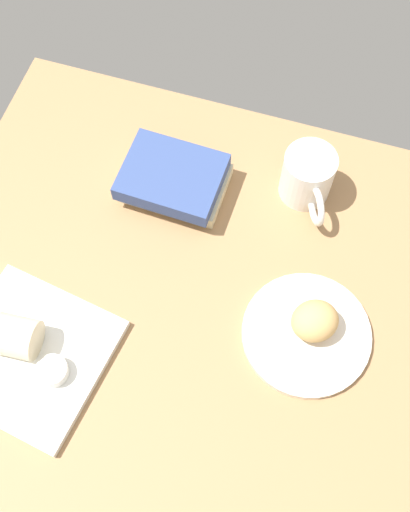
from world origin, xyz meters
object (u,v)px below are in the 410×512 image
(round_plate, at_px, (306,334))
(book_stack, at_px, (173,180))
(square_plate, at_px, (30,355))
(breakfast_wrap, at_px, (3,333))
(sauce_cup, at_px, (53,371))
(coffee_mug, at_px, (308,177))
(scone_pastry, at_px, (315,321))

(round_plate, height_order, book_stack, book_stack)
(square_plate, distance_m, breakfast_wrap, 0.06)
(square_plate, distance_m, sauce_cup, 0.06)
(round_plate, height_order, coffee_mug, coffee_mug)
(sauce_cup, height_order, breakfast_wrap, breakfast_wrap)
(scone_pastry, xyz_separation_m, breakfast_wrap, (0.48, 0.17, 0.01))
(round_plate, bearing_deg, scone_pastry, -113.91)
(square_plate, distance_m, book_stack, 0.40)
(round_plate, xyz_separation_m, square_plate, (0.43, 0.17, 0.00))
(book_stack, bearing_deg, sauce_cup, 79.52)
(sauce_cup, bearing_deg, breakfast_wrap, -17.27)
(sauce_cup, xyz_separation_m, breakfast_wrap, (0.09, -0.03, 0.02))
(square_plate, xyz_separation_m, coffee_mug, (-0.36, -0.45, 0.05))
(round_plate, distance_m, sauce_cup, 0.43)
(breakfast_wrap, height_order, coffee_mug, coffee_mug)
(square_plate, height_order, book_stack, book_stack)
(square_plate, bearing_deg, breakfast_wrap, -17.27)
(scone_pastry, bearing_deg, square_plate, 22.99)
(book_stack, bearing_deg, square_plate, 71.73)
(square_plate, height_order, breakfast_wrap, breakfast_wrap)
(round_plate, distance_m, coffee_mug, 0.29)
(round_plate, height_order, sauce_cup, sauce_cup)
(book_stack, height_order, coffee_mug, coffee_mug)
(scone_pastry, relative_size, coffee_mug, 0.57)
(breakfast_wrap, bearing_deg, coffee_mug, 132.71)
(breakfast_wrap, bearing_deg, scone_pastry, 105.51)
(square_plate, bearing_deg, book_stack, -108.27)
(round_plate, relative_size, coffee_mug, 1.56)
(book_stack, bearing_deg, coffee_mug, -164.61)
(sauce_cup, relative_size, coffee_mug, 0.36)
(scone_pastry, bearing_deg, round_plate, 66.09)
(sauce_cup, bearing_deg, scone_pastry, -152.32)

